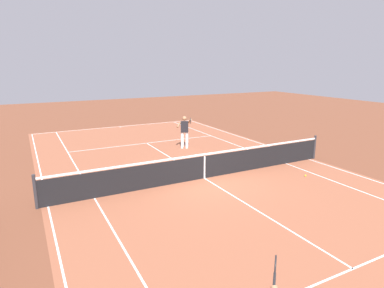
% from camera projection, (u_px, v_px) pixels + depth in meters
% --- Properties ---
extents(ground_plane, '(60.00, 60.00, 0.00)m').
position_uv_depth(ground_plane, '(204.00, 178.00, 12.48)').
color(ground_plane, brown).
extents(court_slab, '(24.20, 11.40, 0.00)m').
position_uv_depth(court_slab, '(204.00, 178.00, 12.48)').
color(court_slab, '#935138').
rests_on(court_slab, ground_plane).
extents(court_line_markings, '(23.85, 11.05, 0.01)m').
position_uv_depth(court_line_markings, '(204.00, 178.00, 12.48)').
color(court_line_markings, white).
rests_on(court_line_markings, ground_plane).
extents(tennis_net, '(0.10, 11.70, 1.08)m').
position_uv_depth(tennis_net, '(204.00, 166.00, 12.36)').
color(tennis_net, '#2D2D33').
rests_on(tennis_net, ground_plane).
extents(tennis_player_near, '(1.19, 0.75, 1.70)m').
position_uv_depth(tennis_player_near, '(185.00, 130.00, 16.80)').
color(tennis_player_near, white).
rests_on(tennis_player_near, ground_plane).
extents(tennis_ball, '(0.07, 0.07, 0.07)m').
position_uv_depth(tennis_ball, '(305.00, 176.00, 12.68)').
color(tennis_ball, '#CCE01E').
rests_on(tennis_ball, ground_plane).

